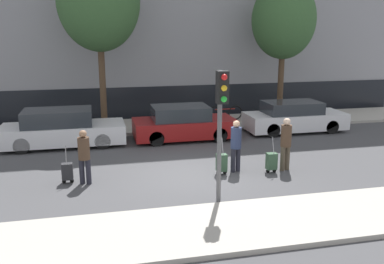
# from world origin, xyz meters

# --- Properties ---
(ground_plane) EXTENTS (80.00, 80.00, 0.00)m
(ground_plane) POSITION_xyz_m (0.00, 0.00, 0.00)
(ground_plane) COLOR #424244
(sidewalk_near) EXTENTS (28.00, 2.50, 0.12)m
(sidewalk_near) POSITION_xyz_m (0.00, -3.75, 0.06)
(sidewalk_near) COLOR #A39E93
(sidewalk_near) RESTS_ON ground_plane
(sidewalk_far) EXTENTS (28.00, 3.00, 0.12)m
(sidewalk_far) POSITION_xyz_m (0.00, 7.00, 0.06)
(sidewalk_far) COLOR #A39E93
(sidewalk_far) RESTS_ON ground_plane
(parked_car_0) EXTENTS (4.69, 1.84, 1.44)m
(parked_car_0) POSITION_xyz_m (-4.12, 4.54, 0.67)
(parked_car_0) COLOR silver
(parked_car_0) RESTS_ON ground_plane
(parked_car_1) EXTENTS (4.15, 1.84, 1.40)m
(parked_car_1) POSITION_xyz_m (0.69, 4.47, 0.65)
(parked_car_1) COLOR maroon
(parked_car_1) RESTS_ON ground_plane
(parked_car_2) EXTENTS (4.42, 1.72, 1.35)m
(parked_car_2) POSITION_xyz_m (5.76, 4.67, 0.64)
(parked_car_2) COLOR silver
(parked_car_2) RESTS_ON ground_plane
(pedestrian_left) EXTENTS (0.34, 0.34, 1.64)m
(pedestrian_left) POSITION_xyz_m (-3.21, -0.01, 0.92)
(pedestrian_left) COLOR #23232D
(pedestrian_left) RESTS_ON ground_plane
(trolley_left) EXTENTS (0.34, 0.29, 1.15)m
(trolley_left) POSITION_xyz_m (-3.73, 0.17, 0.36)
(trolley_left) COLOR #262628
(trolley_left) RESTS_ON ground_plane
(pedestrian_center) EXTENTS (0.34, 0.34, 1.68)m
(pedestrian_center) POSITION_xyz_m (1.47, 0.05, 0.95)
(pedestrian_center) COLOR #23232D
(pedestrian_center) RESTS_ON ground_plane
(trolley_center) EXTENTS (0.34, 0.29, 1.20)m
(trolley_center) POSITION_xyz_m (0.95, -0.13, 0.39)
(trolley_center) COLOR #335138
(trolley_center) RESTS_ON ground_plane
(pedestrian_right) EXTENTS (0.34, 0.34, 1.73)m
(pedestrian_right) POSITION_xyz_m (3.07, -0.17, 0.98)
(pedestrian_right) COLOR #4C4233
(pedestrian_right) RESTS_ON ground_plane
(trolley_right) EXTENTS (0.34, 0.29, 1.19)m
(trolley_right) POSITION_xyz_m (2.54, -0.32, 0.38)
(trolley_right) COLOR #335138
(trolley_right) RESTS_ON ground_plane
(traffic_light) EXTENTS (0.28, 0.47, 3.49)m
(traffic_light) POSITION_xyz_m (0.22, -2.36, 2.50)
(traffic_light) COLOR #515154
(traffic_light) RESTS_ON ground_plane
(parked_bicycle) EXTENTS (1.77, 0.06, 0.96)m
(parked_bicycle) POSITION_xyz_m (3.32, 7.09, 0.49)
(parked_bicycle) COLOR black
(parked_bicycle) RESTS_ON sidewalk_far
(bare_tree_near_crossing) EXTENTS (3.51, 3.51, 7.65)m
(bare_tree_near_crossing) POSITION_xyz_m (-2.43, 6.88, 5.61)
(bare_tree_near_crossing) COLOR #4C3826
(bare_tree_near_crossing) RESTS_ON sidewalk_far
(bare_tree_down_street) EXTENTS (3.04, 3.04, 6.62)m
(bare_tree_down_street) POSITION_xyz_m (6.14, 7.05, 4.86)
(bare_tree_down_street) COLOR #4C3826
(bare_tree_down_street) RESTS_ON sidewalk_far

